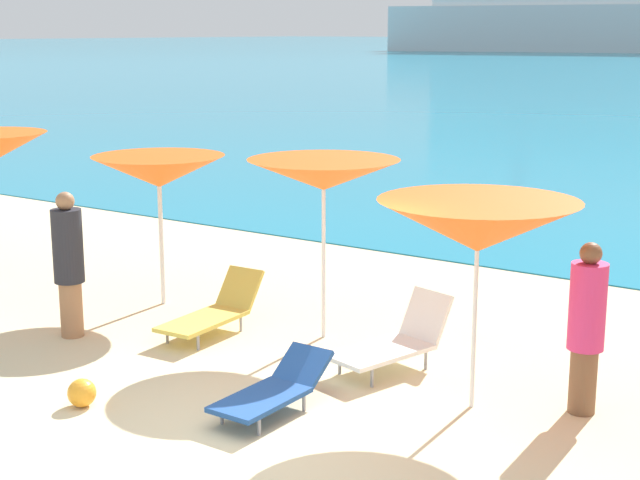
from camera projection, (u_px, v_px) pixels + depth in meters
ground_plane at (600, 252)px, 16.70m from camera, size 50.00×100.00×0.30m
umbrella_2 at (159, 172)px, 12.62m from camera, size 1.84×1.84×2.04m
umbrella_3 at (324, 175)px, 11.16m from camera, size 1.91×1.91×2.19m
umbrella_4 at (478, 226)px, 9.06m from camera, size 1.97×1.97×2.09m
lounge_chair_2 at (214, 311)px, 11.69m from camera, size 0.61×1.58×0.69m
lounge_chair_4 at (395, 340)px, 10.47m from camera, size 0.94×1.55×0.78m
lounge_chair_5 at (274, 389)px, 9.27m from camera, size 0.55×1.41×0.50m
beachgoer_0 at (586, 325)px, 9.12m from camera, size 0.35×0.35×1.71m
beachgoer_2 at (69, 261)px, 11.43m from camera, size 0.37×0.37×1.79m
beach_ball at (82, 393)px, 9.43m from camera, size 0.29×0.29×0.29m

